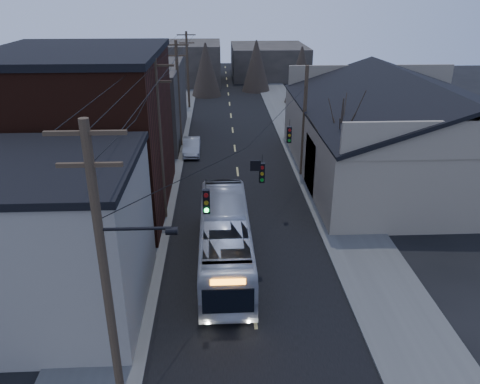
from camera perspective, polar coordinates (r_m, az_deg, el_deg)
The scene contains 13 objects.
road_surface at distance 41.46m, azimuth -0.54°, elevation 4.49°, with size 9.00×110.00×0.02m, color black.
sidewalk_left at distance 41.72m, azimuth -9.52°, elevation 4.35°, with size 4.00×110.00×0.12m, color #474744.
sidewalk_right at distance 42.18m, azimuth 8.35°, elevation 4.64°, with size 4.00×110.00×0.12m, color #474744.
building_clapboard at distance 22.09m, azimuth -22.40°, elevation -5.58°, with size 8.00×8.00×7.00m, color gray.
building_brick at distance 31.56m, azimuth -18.41°, elevation 6.58°, with size 10.00×12.00×10.00m, color black.
building_left_far at distance 46.95m, azimuth -12.72°, elevation 10.64°, with size 9.00×14.00×7.00m, color #2D2924.
warehouse at distance 38.65m, azimuth 19.50°, elevation 5.87°, with size 16.16×20.60×7.73m.
building_far_left at distance 75.03m, azimuth -6.38°, elevation 15.38°, with size 10.00×12.00×6.00m, color #2D2924.
building_far_right at distance 80.36m, azimuth 3.49°, elevation 15.66°, with size 12.00×14.00×5.00m, color #2D2924.
bare_tree at distance 31.83m, azimuth 11.97°, elevation 4.77°, with size 0.40×0.40×7.20m, color black.
utility_lines at distance 34.43m, azimuth -5.43°, elevation 8.97°, with size 11.24×45.28×10.50m.
bus at distance 24.66m, azimuth -1.83°, elevation -5.77°, with size 2.54×10.87×3.03m, color silver.
parked_car at distance 41.88m, azimuth -5.90°, elevation 5.54°, with size 1.45×4.17×1.37m, color #929499.
Camera 1 is at (-1.47, -9.13, 13.63)m, focal length 35.00 mm.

